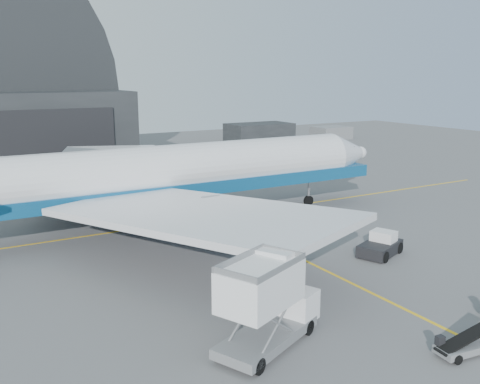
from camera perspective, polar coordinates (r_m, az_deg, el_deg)
ground at (r=39.93m, az=10.98°, el=-9.13°), size 200.00×200.00×0.00m
taxi_lines at (r=49.57m, az=1.33°, el=-4.59°), size 80.00×42.12×0.02m
distant_bldg_a at (r=118.74m, az=2.06°, el=5.41°), size 14.00×8.00×4.00m
distant_bldg_b at (r=125.46m, az=9.67°, el=5.62°), size 8.00×6.00×2.80m
airliner at (r=51.65m, az=-8.47°, el=1.83°), size 52.29×50.71×18.35m
catering_truck at (r=29.24m, az=2.83°, el=-11.93°), size 7.53×5.28×4.87m
pushback_tug at (r=45.62m, az=14.76°, el=-5.59°), size 4.76×3.74×1.94m
belt_loader_a at (r=31.90m, az=23.14°, el=-14.75°), size 4.17×1.78×1.57m
traffic_cone at (r=37.14m, az=5.87°, el=-10.18°), size 0.41×0.41×0.59m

